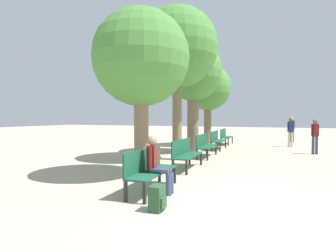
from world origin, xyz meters
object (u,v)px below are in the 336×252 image
(backpack, at_px, (157,198))
(pedestrian_far, at_px, (315,134))
(bench_row_3, at_px, (217,139))
(pedestrian_near, at_px, (292,128))
(tree_row_2, at_px, (193,74))
(tree_row_0, at_px, (141,59))
(person_seated, at_px, (157,162))
(tree_row_1, at_px, (177,49))
(tree_row_3, at_px, (208,88))
(bench_row_4, at_px, (225,135))
(bench_row_1, at_px, (185,152))
(bench_row_2, at_px, (205,144))
(bench_row_0, at_px, (149,167))
(pedestrian_mid, at_px, (291,130))

(backpack, distance_m, pedestrian_far, 9.97)
(bench_row_3, height_order, pedestrian_near, pedestrian_near)
(tree_row_2, bearing_deg, tree_row_0, -90.00)
(backpack, bearing_deg, person_seated, 113.74)
(person_seated, xyz_separation_m, pedestrian_near, (3.70, 14.04, 0.29))
(person_seated, bearing_deg, pedestrian_near, 75.23)
(tree_row_1, bearing_deg, tree_row_3, 90.00)
(bench_row_4, xyz_separation_m, tree_row_2, (-0.87, -4.26, 3.19))
(bench_row_1, relative_size, bench_row_2, 1.00)
(bench_row_0, bearing_deg, bench_row_1, 90.00)
(bench_row_3, relative_size, bench_row_4, 1.00)
(tree_row_1, xyz_separation_m, pedestrian_near, (4.82, 9.52, -3.41))
(tree_row_2, distance_m, tree_row_3, 3.19)
(tree_row_2, height_order, tree_row_3, tree_row_2)
(pedestrian_mid, bearing_deg, tree_row_3, -168.35)
(pedestrian_near, bearing_deg, bench_row_1, -109.43)
(backpack, xyz_separation_m, pedestrian_far, (3.80, 9.19, 0.69))
(bench_row_0, distance_m, person_seated, 0.30)
(tree_row_0, distance_m, tree_row_1, 3.28)
(tree_row_1, bearing_deg, bench_row_4, 82.47)
(pedestrian_far, bearing_deg, bench_row_3, 178.31)
(tree_row_1, bearing_deg, pedestrian_near, 63.17)
(bench_row_3, relative_size, tree_row_2, 0.35)
(bench_row_3, bearing_deg, person_seated, -88.28)
(bench_row_4, distance_m, tree_row_1, 7.64)
(pedestrian_far, bearing_deg, tree_row_3, 161.55)
(bench_row_0, height_order, pedestrian_far, pedestrian_far)
(bench_row_2, bearing_deg, bench_row_3, 90.00)
(backpack, bearing_deg, tree_row_1, 105.75)
(bench_row_2, xyz_separation_m, tree_row_2, (-0.87, 1.22, 3.19))
(person_seated, bearing_deg, bench_row_3, 91.72)
(bench_row_2, bearing_deg, bench_row_0, -90.00)
(bench_row_2, xyz_separation_m, tree_row_3, (-0.87, 4.40, 2.83))
(tree_row_0, bearing_deg, backpack, -57.17)
(bench_row_1, height_order, pedestrian_mid, pedestrian_mid)
(tree_row_2, xyz_separation_m, pedestrian_mid, (4.52, 4.10, -2.78))
(tree_row_0, bearing_deg, bench_row_0, -56.66)
(bench_row_4, distance_m, person_seated, 11.06)
(tree_row_1, height_order, tree_row_2, tree_row_1)
(bench_row_1, distance_m, tree_row_3, 7.73)
(bench_row_0, bearing_deg, tree_row_1, 101.08)
(pedestrian_near, bearing_deg, bench_row_4, -142.99)
(bench_row_4, distance_m, tree_row_0, 10.08)
(bench_row_1, bearing_deg, person_seated, -84.97)
(bench_row_4, height_order, pedestrian_near, pedestrian_near)
(bench_row_0, bearing_deg, pedestrian_near, 74.18)
(bench_row_3, bearing_deg, bench_row_0, -90.00)
(bench_row_4, xyz_separation_m, tree_row_0, (-0.87, -9.65, 2.79))
(pedestrian_near, bearing_deg, pedestrian_far, -84.71)
(bench_row_1, relative_size, pedestrian_far, 1.13)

